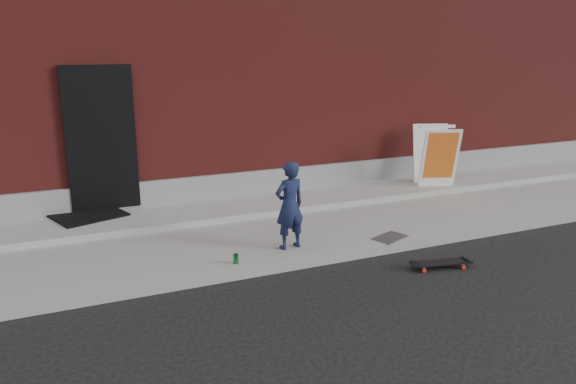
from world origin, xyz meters
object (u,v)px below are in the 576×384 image
skateboard (441,263)px  pizza_sign (436,155)px  child (290,205)px  soda_can (236,259)px

skateboard → pizza_sign: (2.12, 2.88, 0.74)m
skateboard → pizza_sign: pizza_sign is taller
skateboard → child: bearing=145.7°
child → soda_can: bearing=6.5°
child → pizza_sign: pizza_sign is taller
pizza_sign → soda_can: bearing=-156.7°
child → pizza_sign: bearing=-164.6°
child → skateboard: (1.65, -1.13, -0.67)m
skateboard → pizza_sign: size_ratio=0.72×
soda_can → skateboard: bearing=-19.5°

